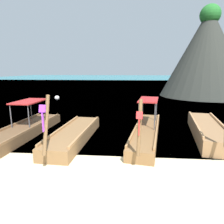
{
  "coord_description": "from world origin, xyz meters",
  "views": [
    {
      "loc": [
        0.76,
        -5.05,
        3.23
      ],
      "look_at": [
        0.0,
        4.04,
        1.31
      ],
      "focal_mm": 32.07,
      "sensor_mm": 36.0,
      "label": 1
    }
  ],
  "objects_px": {
    "longtail_boat_violet_ribbon": "(74,135)",
    "longtail_boat_yellow_ribbon": "(23,130)",
    "longtail_boat_red_ribbon": "(146,131)",
    "longtail_boat_orange_ribbon": "(207,130)",
    "karst_rock": "(208,54)",
    "mooring_buoy_near": "(57,98)"
  },
  "relations": [
    {
      "from": "longtail_boat_red_ribbon",
      "to": "mooring_buoy_near",
      "type": "height_order",
      "value": "longtail_boat_red_ribbon"
    },
    {
      "from": "longtail_boat_violet_ribbon",
      "to": "karst_rock",
      "type": "xyz_separation_m",
      "value": [
        12.02,
        17.31,
        4.8
      ]
    },
    {
      "from": "longtail_boat_yellow_ribbon",
      "to": "longtail_boat_orange_ribbon",
      "type": "xyz_separation_m",
      "value": [
        9.06,
        0.62,
        0.05
      ]
    },
    {
      "from": "mooring_buoy_near",
      "to": "longtail_boat_yellow_ribbon",
      "type": "bearing_deg",
      "value": -77.86
    },
    {
      "from": "mooring_buoy_near",
      "to": "longtail_boat_red_ribbon",
      "type": "bearing_deg",
      "value": -53.11
    },
    {
      "from": "longtail_boat_red_ribbon",
      "to": "longtail_boat_orange_ribbon",
      "type": "bearing_deg",
      "value": 5.64
    },
    {
      "from": "longtail_boat_violet_ribbon",
      "to": "longtail_boat_yellow_ribbon",
      "type": "bearing_deg",
      "value": 171.08
    },
    {
      "from": "longtail_boat_violet_ribbon",
      "to": "mooring_buoy_near",
      "type": "distance_m",
      "value": 13.33
    },
    {
      "from": "longtail_boat_red_ribbon",
      "to": "longtail_boat_orange_ribbon",
      "type": "height_order",
      "value": "longtail_boat_orange_ribbon"
    },
    {
      "from": "longtail_boat_red_ribbon",
      "to": "karst_rock",
      "type": "height_order",
      "value": "karst_rock"
    },
    {
      "from": "longtail_boat_violet_ribbon",
      "to": "mooring_buoy_near",
      "type": "xyz_separation_m",
      "value": [
        -5.25,
        12.25,
        -0.02
      ]
    },
    {
      "from": "karst_rock",
      "to": "longtail_boat_red_ribbon",
      "type": "bearing_deg",
      "value": -117.53
    },
    {
      "from": "longtail_boat_yellow_ribbon",
      "to": "longtail_boat_red_ribbon",
      "type": "height_order",
      "value": "longtail_boat_yellow_ribbon"
    },
    {
      "from": "longtail_boat_orange_ribbon",
      "to": "karst_rock",
      "type": "xyz_separation_m",
      "value": [
        5.66,
        16.27,
        4.74
      ]
    },
    {
      "from": "longtail_boat_yellow_ribbon",
      "to": "longtail_boat_violet_ribbon",
      "type": "xyz_separation_m",
      "value": [
        2.7,
        -0.42,
        -0.02
      ]
    },
    {
      "from": "longtail_boat_yellow_ribbon",
      "to": "mooring_buoy_near",
      "type": "distance_m",
      "value": 12.1
    },
    {
      "from": "longtail_boat_yellow_ribbon",
      "to": "longtail_boat_red_ribbon",
      "type": "relative_size",
      "value": 1.03
    },
    {
      "from": "longtail_boat_yellow_ribbon",
      "to": "longtail_boat_violet_ribbon",
      "type": "height_order",
      "value": "longtail_boat_violet_ribbon"
    },
    {
      "from": "longtail_boat_yellow_ribbon",
      "to": "longtail_boat_orange_ribbon",
      "type": "bearing_deg",
      "value": 3.89
    },
    {
      "from": "longtail_boat_orange_ribbon",
      "to": "mooring_buoy_near",
      "type": "height_order",
      "value": "longtail_boat_orange_ribbon"
    },
    {
      "from": "longtail_boat_violet_ribbon",
      "to": "longtail_boat_red_ribbon",
      "type": "bearing_deg",
      "value": 12.42
    },
    {
      "from": "longtail_boat_orange_ribbon",
      "to": "karst_rock",
      "type": "bearing_deg",
      "value": 70.81
    }
  ]
}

